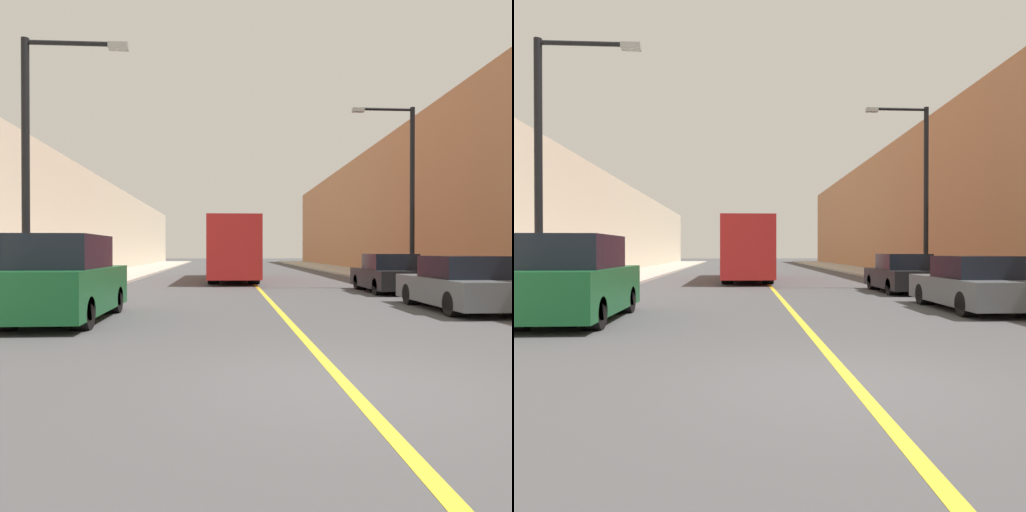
# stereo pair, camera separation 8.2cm
# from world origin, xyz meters

# --- Properties ---
(ground_plane) EXTENTS (200.00, 200.00, 0.00)m
(ground_plane) POSITION_xyz_m (0.00, 0.00, 0.00)
(ground_plane) COLOR #474749
(sidewalk_left) EXTENTS (3.68, 72.00, 0.13)m
(sidewalk_left) POSITION_xyz_m (-8.03, 30.00, 0.07)
(sidewalk_left) COLOR #B2AA9E
(sidewalk_left) RESTS_ON ground
(sidewalk_right) EXTENTS (3.68, 72.00, 0.13)m
(sidewalk_right) POSITION_xyz_m (8.03, 30.00, 0.07)
(sidewalk_right) COLOR #B2AA9E
(sidewalk_right) RESTS_ON ground
(building_row_left) EXTENTS (4.00, 72.00, 6.63)m
(building_row_left) POSITION_xyz_m (-11.87, 30.00, 3.32)
(building_row_left) COLOR beige
(building_row_left) RESTS_ON ground
(building_row_right) EXTENTS (4.00, 72.00, 9.66)m
(building_row_right) POSITION_xyz_m (11.87, 30.00, 4.83)
(building_row_right) COLOR #B2724C
(building_row_right) RESTS_ON ground
(road_center_line) EXTENTS (0.16, 72.00, 0.01)m
(road_center_line) POSITION_xyz_m (0.00, 30.00, 0.00)
(road_center_line) COLOR gold
(road_center_line) RESTS_ON ground
(bus) EXTENTS (2.50, 10.54, 3.26)m
(bus) POSITION_xyz_m (-1.01, 21.43, 1.74)
(bus) COLOR #AD1E1E
(bus) RESTS_ON ground
(parked_suv_left) EXTENTS (1.89, 4.55, 1.96)m
(parked_suv_left) POSITION_xyz_m (-5.08, 5.71, 0.90)
(parked_suv_left) COLOR #145128
(parked_suv_left) RESTS_ON ground
(car_right_near) EXTENTS (1.87, 4.49, 1.47)m
(car_right_near) POSITION_xyz_m (4.88, 7.21, 0.66)
(car_right_near) COLOR #51565B
(car_right_near) RESTS_ON ground
(car_right_mid) EXTENTS (1.87, 4.28, 1.49)m
(car_right_mid) POSITION_xyz_m (4.89, 13.06, 0.67)
(car_right_mid) COLOR black
(car_right_mid) RESTS_ON ground
(street_lamp_left) EXTENTS (2.68, 0.24, 6.86)m
(street_lamp_left) POSITION_xyz_m (-6.23, 7.11, 4.09)
(street_lamp_left) COLOR black
(street_lamp_left) RESTS_ON sidewalk_left
(street_lamp_right) EXTENTS (2.68, 0.24, 7.53)m
(street_lamp_right) POSITION_xyz_m (6.25, 14.76, 4.44)
(street_lamp_right) COLOR black
(street_lamp_right) RESTS_ON sidewalk_right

